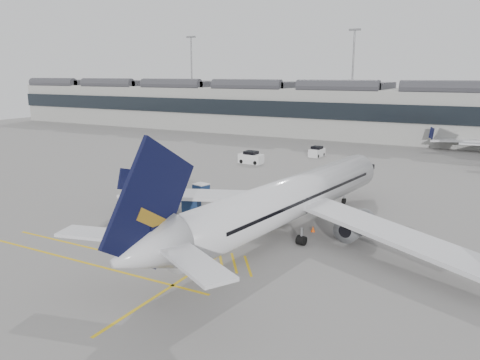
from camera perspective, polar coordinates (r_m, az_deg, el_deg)
The scene contains 17 objects.
ground at distance 48.40m, azimuth -8.94°, elevation -4.51°, with size 220.00×220.00×0.00m, color gray.
terminal at distance 112.41m, azimuth 13.93°, elevation 8.29°, with size 200.00×20.45×12.40m.
light_masts at distance 126.17m, azimuth 15.06°, elevation 12.48°, with size 113.00×0.60×25.45m.
apron_markings at distance 52.03m, azimuth 6.70°, elevation -3.20°, with size 0.25×60.00×0.01m, color gold.
airliner_main at distance 42.45m, azimuth 5.81°, elevation -2.44°, with size 36.67×40.33×10.76m.
belt_loader at distance 47.00m, azimuth 2.29°, elevation -4.08°, with size 5.31×1.90×2.17m.
baggage_cart_a at distance 50.99m, azimuth -8.58°, elevation -2.60°, with size 1.83×1.65×1.60m.
baggage_cart_b at distance 48.34m, azimuth -5.94°, elevation -3.17°, with size 2.18×1.96×1.92m.
baggage_cart_c at distance 54.70m, azimuth -4.76°, elevation -1.31°, with size 1.99×1.75×1.82m.
baggage_cart_d at distance 51.24m, azimuth -12.07°, elevation -2.61°, with size 1.64×1.36×1.69m.
ramp_agent_a at distance 50.38m, azimuth 2.21°, elevation -2.51°, with size 0.71×0.47×1.96m, color orange.
ramp_agent_b at distance 49.88m, azimuth -3.05°, elevation -2.68°, with size 0.94×0.73×1.94m, color #F2580C.
pushback_tug at distance 56.19m, azimuth -10.54°, elevation -1.45°, with size 2.63×1.65×1.46m.
safety_cone_nose at distance 61.39m, azimuth 9.48°, elevation -0.59°, with size 0.34×0.34×0.48m, color #F24C0A.
safety_cone_engine at distance 43.98m, azimuth 8.89°, elevation -5.91°, with size 0.40×0.40×0.56m, color #F24C0A.
service_van_left at distance 76.40m, azimuth 1.35°, elevation 2.72°, with size 4.03×2.19×2.01m.
service_van_mid at distance 83.86m, azimuth 9.35°, elevation 3.39°, with size 2.08×3.67×1.81m.
Camera 1 is at (28.33, -36.55, 14.28)m, focal length 35.00 mm.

